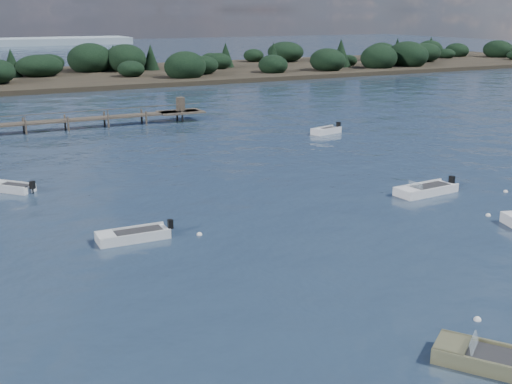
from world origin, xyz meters
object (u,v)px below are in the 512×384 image
dinghy_mid_white_b (426,191)px  tender_far_grey (12,189)px  dinghy_near_olive (502,364)px  dinghy_mid_grey (133,237)px  tender_far_grey_b (326,132)px

dinghy_mid_white_b → tender_far_grey: 29.05m
dinghy_near_olive → dinghy_mid_grey: dinghy_near_olive is taller
tender_far_grey → dinghy_near_olive: bearing=-69.0°
tender_far_grey_b → dinghy_mid_grey: bearing=-141.1°
dinghy_mid_white_b → dinghy_near_olive: bearing=-124.9°
dinghy_mid_white_b → tender_far_grey_b: 23.00m
dinghy_near_olive → tender_far_grey: 34.88m
dinghy_near_olive → tender_far_grey: dinghy_near_olive is taller
dinghy_near_olive → dinghy_mid_white_b: bearing=55.1°
dinghy_mid_grey → tender_far_grey_b: bearing=38.9°
dinghy_near_olive → tender_far_grey_b: (19.31, 40.89, 0.02)m
dinghy_mid_white_b → tender_far_grey: bearing=151.6°
dinghy_mid_white_b → dinghy_near_olive: 22.86m
tender_far_grey → dinghy_mid_white_b: bearing=-28.4°
dinghy_near_olive → tender_far_grey_b: tender_far_grey_b is taller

